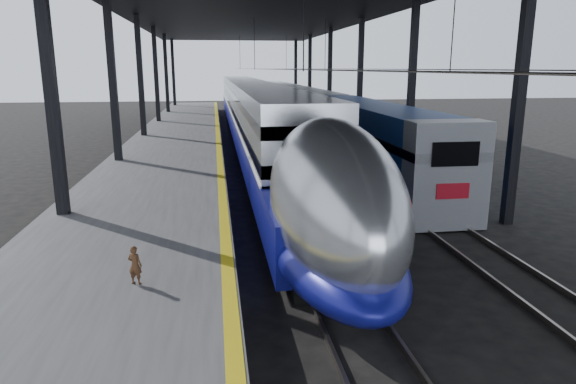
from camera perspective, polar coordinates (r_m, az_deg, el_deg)
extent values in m
plane|color=black|center=(13.02, -3.51, -11.65)|extent=(160.00, 160.00, 0.00)
cube|color=#4C4C4F|center=(32.25, -12.68, 4.26)|extent=(6.00, 80.00, 1.00)
cube|color=yellow|center=(32.07, -7.72, 5.33)|extent=(0.30, 80.00, 0.01)
cube|color=slate|center=(32.29, -4.15, 3.81)|extent=(0.08, 80.00, 0.16)
cube|color=slate|center=(32.42, -1.60, 3.88)|extent=(0.08, 80.00, 0.16)
cube|color=slate|center=(33.00, 4.57, 4.02)|extent=(0.08, 80.00, 0.16)
cube|color=slate|center=(33.34, 6.99, 4.06)|extent=(0.08, 80.00, 0.16)
cube|color=black|center=(17.49, -24.73, 8.94)|extent=(0.35, 0.35, 9.00)
cube|color=black|center=(19.79, 24.26, 9.39)|extent=(0.35, 0.35, 9.00)
cube|color=black|center=(27.22, -18.84, 10.68)|extent=(0.35, 0.35, 9.00)
cube|color=black|center=(28.75, 13.56, 11.14)|extent=(0.35, 0.35, 9.00)
cube|color=black|center=(37.09, -16.04, 11.47)|extent=(0.35, 0.35, 9.00)
cube|color=black|center=(38.23, 8.00, 11.90)|extent=(0.35, 0.35, 9.00)
cube|color=black|center=(47.02, -14.41, 11.91)|extent=(0.35, 0.35, 9.00)
cube|color=black|center=(47.92, 4.65, 12.30)|extent=(0.35, 0.35, 9.00)
cube|color=black|center=(56.97, -13.35, 12.19)|extent=(0.35, 0.35, 9.00)
cube|color=black|center=(57.72, 2.43, 12.55)|extent=(0.35, 0.35, 9.00)
cube|color=black|center=(66.94, -12.61, 12.39)|extent=(0.35, 0.35, 9.00)
cube|color=black|center=(67.57, 0.85, 12.71)|extent=(0.35, 0.35, 9.00)
cube|color=black|center=(32.08, -3.27, 20.21)|extent=(18.00, 75.00, 0.45)
cylinder|color=slate|center=(31.88, -2.99, 13.50)|extent=(0.03, 74.00, 0.03)
cylinder|color=slate|center=(32.71, 6.01, 13.44)|extent=(0.03, 74.00, 0.03)
cube|color=#B6B9BE|center=(44.13, -4.39, 9.48)|extent=(3.03, 57.00, 4.18)
cube|color=navy|center=(42.75, -4.22, 7.59)|extent=(3.12, 62.00, 1.62)
cube|color=silver|center=(44.17, -4.38, 8.87)|extent=(3.14, 57.00, 0.10)
cube|color=black|center=(44.06, -4.42, 11.04)|extent=(3.08, 57.00, 0.44)
cube|color=black|center=(44.13, -4.39, 9.48)|extent=(3.08, 57.00, 0.44)
ellipsoid|color=#B6B9BE|center=(13.17, 4.81, -0.95)|extent=(3.03, 8.40, 4.18)
ellipsoid|color=navy|center=(13.52, 4.71, -5.89)|extent=(3.12, 8.40, 1.78)
ellipsoid|color=black|center=(10.53, 8.03, -0.06)|extent=(1.57, 2.20, 0.94)
cube|color=black|center=(13.83, 4.64, -9.20)|extent=(2.30, 2.60, 0.40)
cube|color=black|center=(34.96, -3.28, 4.78)|extent=(2.30, 2.60, 0.40)
cube|color=navy|center=(26.37, 9.42, 5.56)|extent=(2.72, 18.00, 3.69)
cube|color=#94979C|center=(18.64, 17.10, 1.85)|extent=(2.77, 1.20, 3.74)
cube|color=black|center=(17.95, 18.12, 4.02)|extent=(1.65, 0.06, 0.83)
cube|color=#A40C1A|center=(18.19, 17.82, 0.10)|extent=(1.17, 0.06, 0.53)
cube|color=#94979C|center=(44.75, 2.10, 8.97)|extent=(2.72, 18.00, 3.69)
cube|color=#94979C|center=(63.50, -0.97, 10.35)|extent=(2.72, 18.00, 3.69)
cube|color=black|center=(21.17, 14.06, -1.50)|extent=(2.14, 2.40, 0.36)
cube|color=black|center=(42.00, 2.81, 6.24)|extent=(2.14, 2.40, 0.36)
imported|color=#452917|center=(11.60, -16.64, -7.79)|extent=(0.37, 0.31, 0.86)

